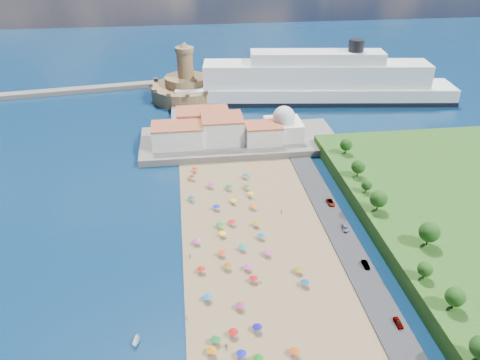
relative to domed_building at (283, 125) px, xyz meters
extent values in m
plane|color=#071938|center=(-30.00, -71.00, -8.97)|extent=(700.00, 700.00, 0.00)
cube|color=#59544C|center=(-20.00, 2.00, -7.47)|extent=(90.00, 36.00, 3.00)
cube|color=#59544C|center=(-42.00, 37.00, -7.77)|extent=(18.00, 70.00, 2.40)
cube|color=#59544C|center=(-140.00, 82.00, -7.67)|extent=(199.03, 34.77, 2.60)
cube|color=silver|center=(-48.00, -2.00, -1.47)|extent=(22.00, 14.00, 9.00)
cube|color=silver|center=(-28.00, 0.00, -0.47)|extent=(18.00, 16.00, 11.00)
cube|color=silver|center=(-10.00, -4.00, -1.97)|extent=(16.00, 12.00, 8.00)
cube|color=silver|center=(-36.00, 12.00, -0.97)|extent=(24.00, 14.00, 10.00)
cube|color=silver|center=(0.00, 0.00, -1.97)|extent=(16.00, 16.00, 8.00)
sphere|color=silver|center=(0.00, 0.00, 4.03)|extent=(10.00, 10.00, 10.00)
cylinder|color=silver|center=(0.00, 0.00, 7.83)|extent=(1.20, 1.20, 1.60)
cylinder|color=olive|center=(-42.00, 67.00, -4.97)|extent=(40.00, 40.00, 8.00)
cylinder|color=olive|center=(-42.00, 67.00, 1.53)|extent=(24.00, 24.00, 5.00)
cylinder|color=olive|center=(-42.00, 67.00, 11.03)|extent=(9.00, 9.00, 14.00)
cylinder|color=olive|center=(-42.00, 67.00, 19.23)|extent=(10.40, 10.40, 2.40)
cone|color=olive|center=(-42.00, 67.00, 21.93)|extent=(6.00, 6.00, 3.00)
cube|color=black|center=(29.66, 54.19, -7.72)|extent=(158.06, 42.08, 2.52)
cube|color=white|center=(29.66, 54.19, -4.31)|extent=(157.02, 41.56, 9.32)
cube|color=white|center=(29.66, 54.19, 6.57)|extent=(125.67, 33.66, 12.43)
cube|color=white|center=(29.66, 54.19, 15.89)|extent=(73.75, 23.23, 6.22)
cylinder|color=black|center=(50.23, 51.66, 22.11)|extent=(8.29, 8.29, 6.22)
cylinder|color=gray|center=(-43.12, -29.79, -7.72)|extent=(0.07, 0.07, 2.00)
cone|color=maroon|center=(-43.12, -29.79, -6.82)|extent=(2.50, 2.50, 0.60)
cylinder|color=gray|center=(-43.43, -72.28, -7.72)|extent=(0.07, 0.07, 2.00)
cone|color=#C82A91|center=(-43.43, -72.28, -6.82)|extent=(2.50, 2.50, 0.60)
cylinder|color=gray|center=(-43.97, -45.90, -7.72)|extent=(0.07, 0.07, 2.00)
cone|color=#0D557A|center=(-43.97, -45.90, -6.82)|extent=(2.50, 2.50, 0.60)
cylinder|color=gray|center=(-22.43, -118.79, -7.72)|extent=(0.07, 0.07, 2.00)
cone|color=#BE440F|center=(-22.43, -118.79, -6.82)|extent=(2.50, 2.50, 0.60)
cylinder|color=gray|center=(-36.29, -37.13, -7.72)|extent=(0.07, 0.07, 2.00)
cone|color=#9D2181|center=(-36.29, -37.13, -6.82)|extent=(2.50, 2.50, 0.60)
cylinder|color=gray|center=(-22.50, -72.06, -7.72)|extent=(0.07, 0.07, 2.00)
cone|color=#0F618C|center=(-22.50, -72.06, -6.82)|extent=(2.50, 2.50, 0.60)
cylinder|color=gray|center=(-31.42, -119.63, -7.72)|extent=(0.07, 0.07, 2.00)
cone|color=#1A6612|center=(-31.42, -119.63, -6.82)|extent=(2.50, 2.50, 0.60)
cylinder|color=gray|center=(-23.05, -65.01, -7.72)|extent=(0.07, 0.07, 2.00)
cone|color=#95800D|center=(-23.05, -65.01, -6.82)|extent=(2.50, 2.50, 0.60)
cylinder|color=gray|center=(-35.12, -117.82, -7.72)|extent=(0.07, 0.07, 2.00)
cone|color=#0E18B7|center=(-35.12, -117.82, -6.82)|extent=(2.50, 2.50, 0.60)
cylinder|color=gray|center=(-29.36, -77.30, -7.72)|extent=(0.07, 0.07, 2.00)
cone|color=#0E7D84|center=(-29.36, -77.30, -6.82)|extent=(2.50, 2.50, 0.60)
cylinder|color=gray|center=(-36.08, -79.29, -7.72)|extent=(0.07, 0.07, 2.00)
cone|color=#EE390A|center=(-36.08, -79.29, -6.82)|extent=(2.50, 2.50, 0.60)
cylinder|color=gray|center=(-40.80, -112.82, -7.72)|extent=(0.07, 0.07, 2.00)
cone|color=#116327|center=(-40.80, -112.82, -6.82)|extent=(2.50, 2.50, 0.60)
cylinder|color=gray|center=(-14.02, -95.70, -7.72)|extent=(0.07, 0.07, 2.00)
cone|color=navy|center=(-14.02, -95.70, -6.82)|extent=(2.50, 2.50, 0.60)
cylinder|color=gray|center=(-34.97, -85.62, -7.72)|extent=(0.07, 0.07, 2.00)
cone|color=#81540B|center=(-34.97, -85.62, -6.82)|extent=(2.50, 2.50, 0.60)
cylinder|color=gray|center=(-22.11, -80.86, -7.72)|extent=(0.07, 0.07, 2.00)
cone|color=#C82AA8|center=(-22.11, -80.86, -6.82)|extent=(2.50, 2.50, 0.60)
cylinder|color=gray|center=(-42.72, -86.16, -7.72)|extent=(0.07, 0.07, 2.00)
cone|color=#B41D0E|center=(-42.72, -86.16, -6.82)|extent=(2.50, 2.50, 0.60)
cylinder|color=gray|center=(-29.47, -39.66, -7.72)|extent=(0.07, 0.07, 2.00)
cone|color=#11622E|center=(-29.47, -39.66, -6.82)|extent=(2.50, 2.50, 0.60)
cylinder|color=gray|center=(-33.29, -102.13, -7.72)|extent=(0.07, 0.07, 2.00)
cone|color=#992061|center=(-33.29, -102.13, -6.82)|extent=(2.50, 2.50, 0.60)
cylinder|color=gray|center=(-29.13, -86.84, -7.72)|extent=(0.07, 0.07, 2.00)
cone|color=#BE289A|center=(-29.13, -86.84, -6.82)|extent=(2.50, 2.50, 0.60)
cylinder|color=gray|center=(-28.87, -49.59, -7.72)|extent=(0.07, 0.07, 2.00)
cone|color=#D2D50B|center=(-28.87, -49.59, -6.82)|extent=(2.50, 2.50, 0.60)
cylinder|color=gray|center=(-14.53, -90.01, -7.72)|extent=(0.07, 0.07, 2.00)
cone|color=#84720C|center=(-14.53, -90.01, -6.82)|extent=(2.50, 2.50, 0.60)
cylinder|color=gray|center=(-34.84, -69.25, -7.72)|extent=(0.07, 0.07, 2.00)
cone|color=#FFE80D|center=(-34.84, -69.25, -6.82)|extent=(2.50, 2.50, 0.60)
cylinder|color=gray|center=(-36.23, -111.03, -7.72)|extent=(0.07, 0.07, 2.00)
cone|color=red|center=(-36.23, -111.03, -6.82)|extent=(2.50, 2.50, 0.60)
cylinder|color=gray|center=(-22.02, -45.74, -7.72)|extent=(0.07, 0.07, 2.00)
cone|color=yellow|center=(-22.02, -45.74, -6.82)|extent=(2.50, 2.50, 0.60)
cylinder|color=gray|center=(-22.78, -40.32, -7.72)|extent=(0.07, 0.07, 2.00)
cone|color=#2A6F13|center=(-22.78, -40.32, -6.82)|extent=(2.50, 2.50, 0.60)
cylinder|color=gray|center=(-22.26, -54.23, -7.72)|extent=(0.07, 0.07, 2.00)
cone|color=#FE550B|center=(-22.26, -54.23, -6.82)|extent=(2.50, 2.50, 0.60)
cylinder|color=gray|center=(-30.09, -110.24, -7.72)|extent=(0.07, 0.07, 2.00)
cone|color=#120B95|center=(-30.09, -110.24, -6.82)|extent=(2.50, 2.50, 0.60)
cylinder|color=gray|center=(-41.72, -97.95, -7.72)|extent=(0.07, 0.07, 2.00)
cone|color=#0D63B2|center=(-41.72, -97.95, -6.82)|extent=(2.50, 2.50, 0.60)
cylinder|color=gray|center=(-21.86, -31.68, -7.72)|extent=(0.07, 0.07, 2.00)
cone|color=#0D5BA9|center=(-21.86, -31.68, -6.82)|extent=(2.50, 2.50, 0.60)
cylinder|color=gray|center=(-28.20, -92.17, -7.72)|extent=(0.07, 0.07, 2.00)
cone|color=red|center=(-28.20, -92.17, -6.82)|extent=(2.50, 2.50, 0.60)
cylinder|color=gray|center=(-35.37, -64.27, -7.72)|extent=(0.07, 0.07, 2.00)
cone|color=#187E16|center=(-35.37, -64.27, -6.82)|extent=(2.50, 2.50, 0.60)
cylinder|color=gray|center=(-31.05, -63.09, -7.72)|extent=(0.07, 0.07, 2.00)
cone|color=#FA0B15|center=(-31.05, -63.09, -6.82)|extent=(2.50, 2.50, 0.60)
cylinder|color=gray|center=(-42.03, -115.96, -7.72)|extent=(0.07, 0.07, 2.00)
cone|color=#C9670A|center=(-42.03, -115.96, -6.82)|extent=(2.50, 2.50, 0.60)
cylinder|color=gray|center=(-35.45, -52.95, -7.72)|extent=(0.07, 0.07, 2.00)
cone|color=#0D1CA9|center=(-35.45, -52.95, -6.82)|extent=(2.50, 2.50, 0.60)
cylinder|color=gray|center=(-41.71, -23.26, -7.72)|extent=(0.07, 0.07, 2.00)
cone|color=red|center=(-41.71, -23.26, -6.82)|extent=(2.50, 2.50, 0.60)
imported|color=tan|center=(-47.60, -104.04, -7.92)|extent=(0.71, 0.64, 1.62)
imported|color=tan|center=(-12.78, -57.91, -7.92)|extent=(1.22, 1.51, 1.61)
imported|color=tan|center=(-45.86, -78.67, -7.85)|extent=(0.93, 0.77, 1.75)
imported|color=tan|center=(-20.89, -30.15, -7.80)|extent=(1.30, 1.36, 1.86)
imported|color=tan|center=(-22.71, -66.18, -7.84)|extent=(0.47, 0.67, 1.77)
imported|color=tan|center=(-26.20, -92.79, -7.92)|extent=(0.82, 0.94, 1.62)
imported|color=tan|center=(-44.62, -30.53, -7.94)|extent=(0.86, 0.97, 1.58)
imported|color=tan|center=(-38.40, -114.48, -7.94)|extent=(1.52, 0.86, 1.57)
imported|color=white|center=(-60.09, -109.86, -8.25)|extent=(2.19, 3.94, 1.44)
imported|color=gray|center=(6.00, -55.00, -7.60)|extent=(2.29, 4.88, 1.35)
imported|color=gray|center=(6.00, -71.11, -7.64)|extent=(2.25, 4.53, 1.27)
imported|color=gray|center=(6.00, -113.09, -7.62)|extent=(1.59, 3.86, 1.31)
imported|color=gray|center=(6.00, -90.00, -7.63)|extent=(1.47, 3.97, 1.30)
cylinder|color=#382314|center=(16.03, -130.04, -1.49)|extent=(0.50, 0.50, 2.96)
cylinder|color=#382314|center=(18.71, -114.38, -1.59)|extent=(0.50, 0.50, 2.77)
sphere|color=#14380F|center=(18.71, -114.38, 0.91)|extent=(4.99, 4.99, 4.99)
cylinder|color=#382314|center=(16.70, -102.87, -1.83)|extent=(0.50, 0.50, 2.29)
sphere|color=#14380F|center=(16.70, -102.87, 0.24)|extent=(4.13, 4.13, 4.13)
cylinder|color=#382314|center=(24.63, -89.06, -1.26)|extent=(0.50, 0.50, 3.43)
sphere|color=#14380F|center=(24.63, -89.06, 1.83)|extent=(6.18, 6.18, 6.18)
cylinder|color=#382314|center=(17.14, -68.90, -1.36)|extent=(0.50, 0.50, 3.23)
sphere|color=#14380F|center=(17.14, -68.90, 1.55)|extent=(5.82, 5.82, 5.82)
cylinder|color=#382314|center=(17.80, -57.05, -1.92)|extent=(0.50, 0.50, 2.11)
sphere|color=#14380F|center=(17.80, -57.05, -0.02)|extent=(3.80, 3.80, 3.80)
cylinder|color=#382314|center=(18.80, -45.36, -1.51)|extent=(0.50, 0.50, 2.92)
sphere|color=#14380F|center=(18.80, -45.36, 1.12)|extent=(5.26, 5.26, 5.26)
cylinder|color=#382314|center=(20.75, -25.74, -1.55)|extent=(0.50, 0.50, 2.84)
sphere|color=#14380F|center=(20.75, -25.74, 1.01)|extent=(5.12, 5.12, 5.12)
camera|label=1|loc=(-45.31, -192.99, 82.74)|focal=35.00mm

